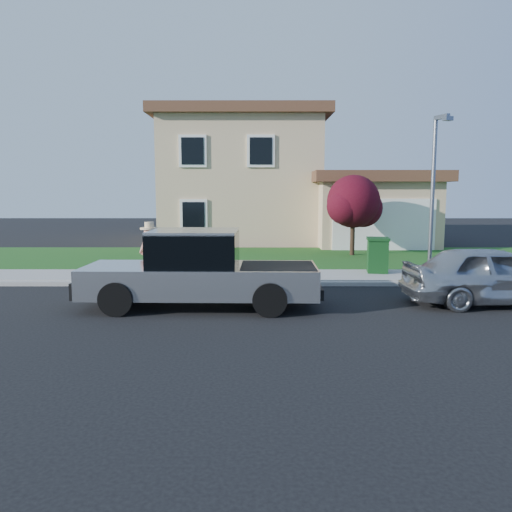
{
  "coord_description": "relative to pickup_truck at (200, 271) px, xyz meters",
  "views": [
    {
      "loc": [
        0.81,
        -11.34,
        2.72
      ],
      "look_at": [
        0.79,
        0.36,
        1.2
      ],
      "focal_mm": 35.0,
      "sensor_mm": 36.0,
      "label": 1
    }
  ],
  "objects": [
    {
      "name": "ground",
      "position": [
        0.53,
        -0.21,
        -0.85
      ],
      "size": [
        80.0,
        80.0,
        0.0
      ],
      "primitive_type": "plane",
      "color": "black",
      "rests_on": "ground"
    },
    {
      "name": "curb",
      "position": [
        1.53,
        2.69,
        -0.79
      ],
      "size": [
        40.0,
        0.2,
        0.12
      ],
      "primitive_type": "cube",
      "color": "gray",
      "rests_on": "ground"
    },
    {
      "name": "sidewalk",
      "position": [
        1.53,
        3.79,
        -0.78
      ],
      "size": [
        40.0,
        2.0,
        0.15
      ],
      "primitive_type": "cube",
      "color": "gray",
      "rests_on": "ground"
    },
    {
      "name": "lawn",
      "position": [
        1.53,
        8.29,
        -0.8
      ],
      "size": [
        40.0,
        7.0,
        0.1
      ],
      "primitive_type": "cube",
      "color": "#144817",
      "rests_on": "ground"
    },
    {
      "name": "house",
      "position": [
        1.84,
        16.18,
        2.31
      ],
      "size": [
        14.0,
        11.3,
        6.85
      ],
      "color": "tan",
      "rests_on": "ground"
    },
    {
      "name": "pickup_truck",
      "position": [
        0.0,
        0.0,
        0.0
      ],
      "size": [
        5.61,
        2.2,
        1.83
      ],
      "rotation": [
        0.0,
        0.0,
        -0.02
      ],
      "color": "black",
      "rests_on": "ground"
    },
    {
      "name": "woman",
      "position": [
        -1.43,
        1.24,
        0.07
      ],
      "size": [
        0.75,
        0.63,
        1.94
      ],
      "rotation": [
        0.0,
        0.0,
        2.77
      ],
      "color": "#E5927D",
      "rests_on": "ground"
    },
    {
      "name": "sedan",
      "position": [
        7.03,
        0.28,
        -0.13
      ],
      "size": [
        4.28,
        1.85,
        1.44
      ],
      "primitive_type": "imported",
      "rotation": [
        0.0,
        0.0,
        1.61
      ],
      "color": "#A7A9AE",
      "rests_on": "ground"
    },
    {
      "name": "ornamental_tree",
      "position": [
        5.34,
        9.04,
        1.35
      ],
      "size": [
        2.4,
        2.17,
        3.3
      ],
      "color": "black",
      "rests_on": "lawn"
    },
    {
      "name": "trash_bin",
      "position": [
        5.19,
        4.22,
        -0.14
      ],
      "size": [
        0.79,
        0.87,
        1.11
      ],
      "rotation": [
        0.0,
        0.0,
        -0.15
      ],
      "color": "#0F3814",
      "rests_on": "sidewalk"
    },
    {
      "name": "street_lamp",
      "position": [
        6.29,
        2.49,
        1.87
      ],
      "size": [
        0.36,
        0.62,
        4.78
      ],
      "rotation": [
        0.0,
        0.0,
        0.35
      ],
      "color": "slate",
      "rests_on": "ground"
    }
  ]
}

